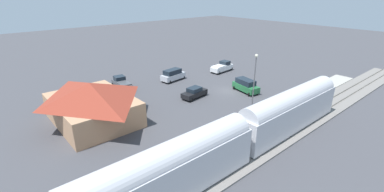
# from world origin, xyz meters

# --- Properties ---
(ground_plane) EXTENTS (200.00, 200.00, 0.00)m
(ground_plane) POSITION_xyz_m (0.00, 0.00, 0.00)
(ground_plane) COLOR #424247
(railway_track) EXTENTS (4.80, 70.00, 0.30)m
(railway_track) POSITION_xyz_m (-14.00, 0.00, 0.09)
(railway_track) COLOR slate
(railway_track) RESTS_ON ground
(platform) EXTENTS (3.20, 46.00, 0.30)m
(platform) POSITION_xyz_m (-10.00, 0.00, 0.15)
(platform) COLOR #A8A399
(platform) RESTS_ON ground
(station_building) EXTENTS (12.77, 9.69, 5.38)m
(station_building) POSITION_xyz_m (4.00, 22.00, 2.79)
(station_building) COLOR tan
(station_building) RESTS_ON ground
(pedestrian_on_platform) EXTENTS (0.36, 0.36, 1.71)m
(pedestrian_on_platform) POSITION_xyz_m (-10.55, -8.54, 1.28)
(pedestrian_on_platform) COLOR brown
(pedestrian_on_platform) RESTS_ON platform
(pickup_white) EXTENTS (2.46, 5.56, 2.14)m
(pickup_white) POSITION_xyz_m (8.82, -7.75, 1.03)
(pickup_white) COLOR white
(pickup_white) RESTS_ON ground
(suv_green) EXTENTS (5.16, 3.02, 2.22)m
(suv_green) POSITION_xyz_m (-2.10, -1.94, 1.15)
(suv_green) COLOR #236638
(suv_green) RESTS_ON ground
(sedan_black) EXTENTS (2.38, 4.69, 1.74)m
(sedan_black) POSITION_xyz_m (1.57, 6.45, 0.88)
(sedan_black) COLOR black
(sedan_black) RESTS_ON ground
(pickup_charcoal) EXTENTS (5.59, 2.96, 2.14)m
(pickup_charcoal) POSITION_xyz_m (12.90, 13.44, 1.03)
(pickup_charcoal) COLOR #47494F
(pickup_charcoal) RESTS_ON ground
(suv_silver) EXTENTS (2.62, 5.12, 2.22)m
(suv_silver) POSITION_xyz_m (10.81, 3.82, 1.15)
(suv_silver) COLOR silver
(suv_silver) RESTS_ON ground
(light_pole_near_platform) EXTENTS (0.44, 0.44, 8.17)m
(light_pole_near_platform) POSITION_xyz_m (-7.20, 2.91, 5.10)
(light_pole_near_platform) COLOR #515156
(light_pole_near_platform) RESTS_ON ground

